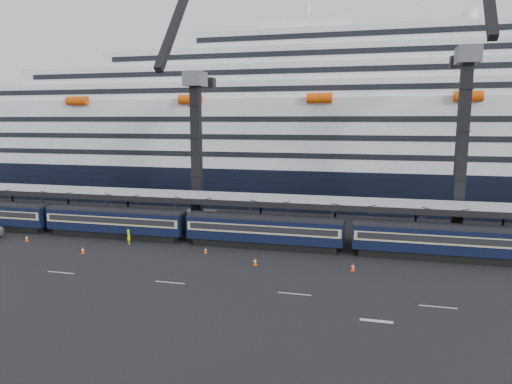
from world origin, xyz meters
TOP-DOWN VIEW (x-y plane):
  - ground at (0.00, 0.00)m, footprint 260.00×260.00m
  - lane_markings at (8.15, -5.23)m, footprint 111.00×4.27m
  - train at (-4.65, 10.00)m, footprint 133.05×3.00m
  - canopy at (0.00, 14.00)m, footprint 130.00×6.25m
  - cruise_ship at (-1.08, 45.99)m, footprint 214.09×28.84m
  - crane_dark_near at (-20.00, 18.59)m, footprint 4.50×17.75m
  - crane_dark_mid at (15.00, 17.59)m, footprint 4.50×18.24m
  - worker at (-24.78, 7.50)m, footprint 0.81×0.78m
  - traffic_cone_a at (-38.11, 5.50)m, footprint 0.41×0.41m
  - traffic_cone_b at (-27.88, 2.46)m, footprint 0.42×0.42m
  - traffic_cone_c at (-14.07, 5.98)m, footprint 0.37×0.37m
  - traffic_cone_d at (-7.41, 3.09)m, footprint 0.42×0.42m
  - traffic_cone_e at (2.81, 3.69)m, footprint 0.43×0.43m

SIDE VIEW (x-z plane):
  - ground at x=0.00m, z-range 0.00..0.00m
  - lane_markings at x=8.15m, z-range 0.00..0.02m
  - traffic_cone_c at x=-14.07m, z-range 0.00..0.73m
  - traffic_cone_a at x=-38.11m, z-range -0.01..0.81m
  - traffic_cone_b at x=-27.88m, z-range -0.01..0.83m
  - traffic_cone_d at x=-7.41m, z-range -0.01..0.84m
  - traffic_cone_e at x=2.81m, z-range -0.01..0.85m
  - worker at x=-24.78m, z-range 0.00..1.87m
  - train at x=-4.65m, z-range 0.18..4.23m
  - canopy at x=0.00m, z-range 2.49..8.01m
  - crane_dark_near at x=-20.00m, z-range -5.61..29.47m
  - cruise_ship at x=-1.08m, z-range -4.66..29.34m
  - crane_dark_mid at x=15.00m, z-range -6.46..33.18m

